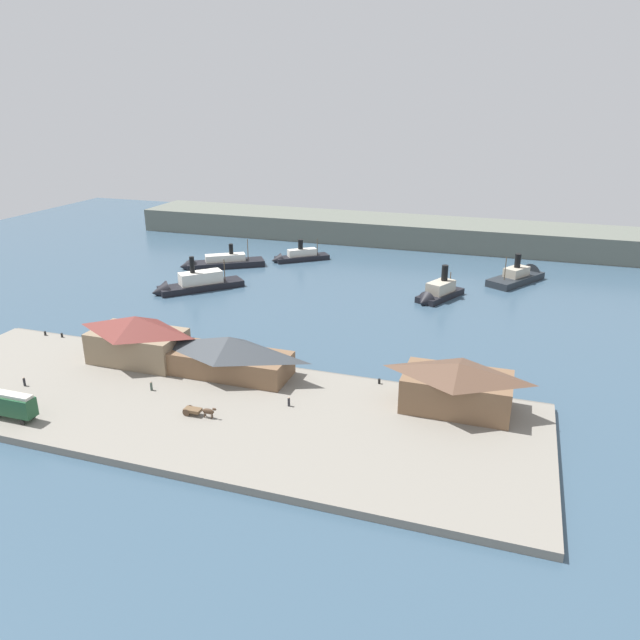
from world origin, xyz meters
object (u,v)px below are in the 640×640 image
at_px(ferry_shed_central_terminal, 137,338).
at_px(ferry_moored_east, 521,276).
at_px(horse_cart, 199,411).
at_px(ferry_departing_north, 296,257).
at_px(pedestrian_at_waters_edge, 151,386).
at_px(mooring_post_center_east, 62,335).
at_px(ferry_approaching_west, 437,293).
at_px(pedestrian_walking_west, 24,382).
at_px(pedestrian_near_west_shed, 289,402).
at_px(ferry_shed_east_terminal, 230,355).
at_px(street_tram, 10,404).
at_px(mooring_post_center_west, 379,381).
at_px(ferry_shed_customs_shed, 457,386).
at_px(ferry_moored_west, 191,285).
at_px(mooring_post_west, 45,333).
at_px(ferry_near_quay, 215,263).

height_order(ferry_shed_central_terminal, ferry_moored_east, ferry_shed_central_terminal).
bearing_deg(horse_cart, ferry_departing_north, 101.89).
distance_m(pedestrian_at_waters_edge, mooring_post_center_east, 34.88).
bearing_deg(ferry_moored_east, ferry_approaching_west, -129.33).
xyz_separation_m(pedestrian_walking_west, pedestrian_near_west_shed, (46.14, 7.70, -0.01)).
relative_size(ferry_shed_east_terminal, ferry_moored_east, 1.06).
distance_m(pedestrian_walking_west, mooring_post_center_east, 22.74).
xyz_separation_m(street_tram, mooring_post_center_west, (51.39, 30.05, -2.13)).
distance_m(pedestrian_near_west_shed, mooring_post_center_east, 57.23).
bearing_deg(pedestrian_walking_west, ferry_departing_north, 82.46).
relative_size(ferry_shed_central_terminal, horse_cart, 3.14).
bearing_deg(ferry_moored_east, pedestrian_at_waters_edge, -122.25).
height_order(ferry_shed_east_terminal, ferry_moored_east, ferry_shed_east_terminal).
bearing_deg(ferry_moored_east, ferry_shed_central_terminal, -129.29).
bearing_deg(pedestrian_at_waters_edge, ferry_shed_east_terminal, 45.72).
bearing_deg(ferry_shed_east_terminal, ferry_shed_customs_shed, -0.13).
height_order(pedestrian_at_waters_edge, ferry_approaching_west, ferry_approaching_west).
bearing_deg(pedestrian_walking_west, ferry_shed_east_terminal, 26.31).
height_order(ferry_shed_east_terminal, pedestrian_at_waters_edge, ferry_shed_east_terminal).
relative_size(ferry_shed_customs_shed, ferry_moored_west, 0.80).
height_order(ferry_shed_east_terminal, ferry_approaching_west, ferry_shed_east_terminal).
relative_size(horse_cart, ferry_moored_west, 0.26).
distance_m(horse_cart, pedestrian_walking_west, 33.90).
bearing_deg(mooring_post_west, horse_cart, -22.96).
xyz_separation_m(horse_cart, pedestrian_walking_west, (-33.89, -0.20, -0.17)).
bearing_deg(mooring_post_center_west, pedestrian_near_west_shed, -133.65).
bearing_deg(pedestrian_walking_west, ferry_approaching_west, 50.75).
distance_m(pedestrian_at_waters_edge, pedestrian_near_west_shed, 24.41).
distance_m(ferry_approaching_west, ferry_moored_west, 64.14).
height_order(ferry_shed_customs_shed, pedestrian_at_waters_edge, ferry_shed_customs_shed).
xyz_separation_m(ferry_shed_central_terminal, horse_cart, (21.23, -15.32, -3.62)).
bearing_deg(ferry_shed_customs_shed, pedestrian_near_west_shed, -162.86).
relative_size(pedestrian_at_waters_edge, mooring_post_west, 1.83).
distance_m(pedestrian_walking_west, ferry_approaching_west, 95.63).
xyz_separation_m(pedestrian_walking_west, ferry_departing_north, (13.10, 98.95, -0.66)).
relative_size(mooring_post_west, ferry_moored_east, 0.04).
relative_size(pedestrian_walking_west, mooring_post_center_west, 1.83).
relative_size(ferry_shed_east_terminal, pedestrian_at_waters_edge, 13.51).
relative_size(ferry_near_quay, ferry_moored_east, 1.16).
xyz_separation_m(ferry_approaching_west, ferry_departing_north, (-47.41, 24.89, -0.40)).
height_order(ferry_shed_customs_shed, ferry_approaching_west, ferry_shed_customs_shed).
bearing_deg(ferry_shed_customs_shed, ferry_shed_east_terminal, 179.87).
relative_size(pedestrian_near_west_shed, ferry_moored_west, 0.08).
distance_m(ferry_shed_east_terminal, horse_cart, 15.89).
relative_size(horse_cart, ferry_approaching_west, 0.33).
bearing_deg(pedestrian_walking_west, mooring_post_center_east, 115.03).
bearing_deg(ferry_moored_west, pedestrian_near_west_shed, -47.78).
bearing_deg(ferry_shed_customs_shed, mooring_post_center_east, 176.49).
relative_size(mooring_post_center_west, ferry_moored_west, 0.04).
relative_size(pedestrian_at_waters_edge, pedestrian_walking_west, 1.00).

